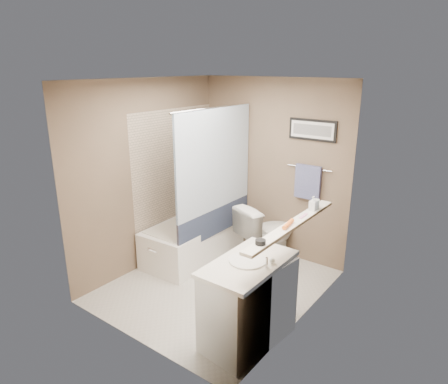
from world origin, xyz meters
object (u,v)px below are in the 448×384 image
Objects in this scene: toilet at (266,233)px; bathtub at (194,239)px; vanity at (248,304)px; soap_bottle at (313,203)px; candle_bowl_near at (260,242)px; hair_brush_front at (288,224)px; glass_jar at (315,204)px.

bathtub is at bearing 47.26° from toilet.
vanity is at bearing 135.88° from toilet.
candle_bowl_near is at bearing -90.00° from soap_bottle.
soap_bottle reaches higher than candle_bowl_near.
soap_bottle is (0.19, 0.90, 0.79)m from vanity.
hair_brush_front is (0.19, 0.36, 0.74)m from vanity.
soap_bottle is at bearing 90.00° from hair_brush_front.
hair_brush_front is (0.00, 0.49, 0.00)m from candle_bowl_near.
candle_bowl_near reaches higher than toilet.
soap_bottle is at bearing 84.33° from vanity.
hair_brush_front reaches higher than vanity.
hair_brush_front is 1.47× the size of soap_bottle.
bathtub is 1.00m from toilet.
hair_brush_front reaches higher than candle_bowl_near.
candle_bowl_near is (1.79, -1.19, 0.89)m from bathtub.
toilet reaches higher than vanity.
toilet is 1.63m from hair_brush_front.
hair_brush_front is (0.90, -1.15, 0.73)m from toilet.
hair_brush_front reaches higher than toilet.
bathtub is 16.67× the size of candle_bowl_near.
vanity is 1.24m from glass_jar.
toilet is (0.89, 0.45, 0.16)m from bathtub.
toilet is 8.17× the size of glass_jar.
candle_bowl_near is at bearing -90.00° from glass_jar.
bathtub is 2.01m from glass_jar.
bathtub is 1.93m from vanity.
hair_brush_front reaches higher than bathtub.
glass_jar is at bearing 90.00° from candle_bowl_near.
soap_bottle is at bearing -90.00° from glass_jar.
soap_bottle reaches higher than vanity.
candle_bowl_near is 1.08m from glass_jar.
bathtub is 2.32m from candle_bowl_near.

